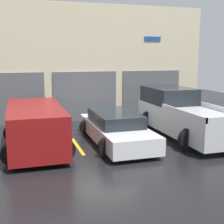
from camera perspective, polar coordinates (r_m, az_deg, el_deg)
name	(u,v)px	position (r m, az deg, el deg)	size (l,w,h in m)	color
ground_plane	(106,134)	(13.11, -1.19, -4.04)	(28.00, 28.00, 0.00)	black
shophouse_building	(87,64)	(15.89, -4.55, 8.67)	(12.37, 0.68, 5.74)	beige
pickup_truck	(182,114)	(13.04, 12.62, -0.44)	(2.44, 5.48, 1.87)	silver
sedan_white	(116,128)	(11.68, 0.68, -3.00)	(2.16, 4.77, 1.16)	white
sedan_side	(35,126)	(11.08, -13.85, -2.57)	(2.25, 4.40, 1.54)	maroon
parking_stripe_left	(78,146)	(11.45, -6.30, -6.22)	(0.12, 2.20, 0.01)	gold
parking_stripe_centre	(152,140)	(12.30, 7.24, -5.07)	(0.12, 2.20, 0.01)	gold
parking_stripe_right	(216,134)	(13.74, 18.45, -3.89)	(0.12, 2.20, 0.01)	gold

